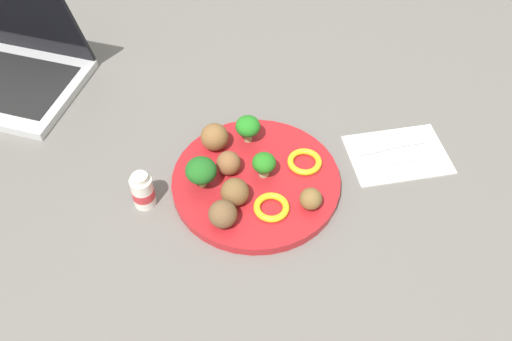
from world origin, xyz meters
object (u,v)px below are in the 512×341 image
at_px(meatball_near_rim, 229,163).
at_px(meatball_front_right, 235,192).
at_px(broccoli_floret_back_left, 201,171).
at_px(broccoli_floret_back_right, 264,163).
at_px(napkin, 398,154).
at_px(meatball_back_left, 215,137).
at_px(pepper_ring_back_left, 305,162).
at_px(meatball_back_right, 223,214).
at_px(yogurt_bottle, 143,191).
at_px(knife, 391,145).
at_px(fork, 398,160).
at_px(pepper_ring_front_left, 271,207).
at_px(plate, 256,182).
at_px(broccoli_floret_near_rim, 249,127).
at_px(meatball_far_rim, 311,199).

xyz_separation_m(meatball_near_rim, meatball_front_right, (-0.00, 0.06, 0.00)).
bearing_deg(broccoli_floret_back_left, meatball_near_rim, -153.47).
distance_m(broccoli_floret_back_right, napkin, 0.25).
bearing_deg(meatball_front_right, meatball_back_left, -81.50).
xyz_separation_m(broccoli_floret_back_left, napkin, (-0.34, -0.03, -0.05)).
bearing_deg(pepper_ring_back_left, napkin, -177.05).
relative_size(meatball_back_right, meatball_back_left, 0.93).
xyz_separation_m(napkin, yogurt_bottle, (0.44, 0.04, 0.03)).
xyz_separation_m(meatball_back_right, knife, (-0.31, -0.13, -0.03)).
height_order(pepper_ring_back_left, knife, pepper_ring_back_left).
bearing_deg(fork, napkin, -111.65).
xyz_separation_m(meatball_front_right, fork, (-0.29, -0.05, -0.03)).
distance_m(meatball_front_right, knife, 0.30).
xyz_separation_m(pepper_ring_front_left, pepper_ring_back_left, (-0.07, -0.09, -0.00)).
bearing_deg(meatball_back_right, napkin, -161.21).
relative_size(fork, yogurt_bottle, 1.79).
height_order(broccoli_floret_back_left, fork, broccoli_floret_back_left).
height_order(plate, meatball_near_rim, meatball_near_rim).
xyz_separation_m(napkin, knife, (0.01, -0.02, 0.00)).
distance_m(broccoli_floret_near_rim, knife, 0.25).
bearing_deg(broccoli_floret_near_rim, yogurt_bottle, 28.04).
bearing_deg(meatball_back_left, meatball_front_right, 98.50).
relative_size(plate, meatball_front_right, 6.17).
xyz_separation_m(broccoli_floret_back_right, meatball_near_rim, (0.06, -0.02, -0.01)).
distance_m(pepper_ring_back_left, yogurt_bottle, 0.27).
xyz_separation_m(broccoli_floret_near_rim, pepper_ring_front_left, (-0.01, 0.16, -0.03)).
bearing_deg(meatball_back_right, pepper_ring_front_left, -170.01).
xyz_separation_m(broccoli_floret_back_left, fork, (-0.34, -0.01, -0.04)).
height_order(broccoli_floret_near_rim, meatball_far_rim, broccoli_floret_near_rim).
distance_m(meatball_back_right, knife, 0.34).
bearing_deg(broccoli_floret_back_left, yogurt_bottle, 5.57).
height_order(plate, yogurt_bottle, yogurt_bottle).
xyz_separation_m(broccoli_floret_near_rim, napkin, (-0.25, 0.06, -0.05)).
distance_m(broccoli_floret_back_left, pepper_ring_front_left, 0.13).
xyz_separation_m(plate, fork, (-0.25, -0.01, -0.00)).
xyz_separation_m(broccoli_floret_back_left, meatball_near_rim, (-0.05, -0.02, -0.01)).
distance_m(plate, broccoli_floret_back_left, 0.10).
distance_m(broccoli_floret_back_right, knife, 0.24).
bearing_deg(broccoli_floret_near_rim, pepper_ring_front_left, 94.14).
relative_size(broccoli_floret_back_left, meatball_back_right, 1.26).
xyz_separation_m(pepper_ring_back_left, fork, (-0.16, 0.01, -0.01)).
bearing_deg(meatball_back_right, broccoli_floret_back_left, -72.84).
relative_size(broccoli_floret_back_left, yogurt_bottle, 0.84).
bearing_deg(napkin, broccoli_floret_back_right, 4.91).
xyz_separation_m(meatball_back_right, pepper_ring_front_left, (-0.08, -0.01, -0.02)).
height_order(broccoli_floret_near_rim, meatball_back_left, broccoli_floret_near_rim).
height_order(meatball_near_rim, napkin, meatball_near_rim).
height_order(meatball_far_rim, pepper_ring_back_left, meatball_far_rim).
bearing_deg(knife, meatball_far_rim, 33.75).
bearing_deg(napkin, pepper_ring_back_left, 2.95).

